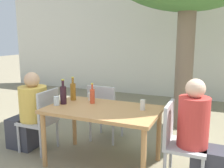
# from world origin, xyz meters

# --- Properties ---
(ground_plane) EXTENTS (30.00, 30.00, 0.00)m
(ground_plane) POSITION_xyz_m (0.00, 0.00, 0.00)
(ground_plane) COLOR gray
(cafe_building_wall) EXTENTS (10.00, 0.08, 2.80)m
(cafe_building_wall) POSITION_xyz_m (0.00, 3.96, 1.40)
(cafe_building_wall) COLOR silver
(cafe_building_wall) RESTS_ON ground_plane
(dining_table_front) EXTENTS (1.39, 0.83, 0.74)m
(dining_table_front) POSITION_xyz_m (0.00, 0.00, 0.65)
(dining_table_front) COLOR #B27F4C
(dining_table_front) RESTS_ON ground_plane
(patio_chair_0) EXTENTS (0.44, 0.44, 0.89)m
(patio_chair_0) POSITION_xyz_m (-0.93, 0.00, 0.50)
(patio_chair_0) COLOR #B2B2B7
(patio_chair_0) RESTS_ON ground_plane
(patio_chair_1) EXTENTS (0.44, 0.44, 0.89)m
(patio_chair_1) POSITION_xyz_m (0.93, 0.00, 0.50)
(patio_chair_1) COLOR #B2B2B7
(patio_chair_1) RESTS_ON ground_plane
(patio_chair_2) EXTENTS (0.44, 0.44, 0.89)m
(patio_chair_2) POSITION_xyz_m (-0.28, 0.65, 0.50)
(patio_chair_2) COLOR #B2B2B7
(patio_chair_2) RESTS_ON ground_plane
(person_seated_0) EXTENTS (0.59, 0.39, 1.12)m
(person_seated_0) POSITION_xyz_m (-1.16, -0.00, 0.51)
(person_seated_0) COLOR #383842
(person_seated_0) RESTS_ON ground_plane
(person_seated_1) EXTENTS (0.56, 0.33, 1.18)m
(person_seated_1) POSITION_xyz_m (1.16, -0.00, 0.52)
(person_seated_1) COLOR #383842
(person_seated_1) RESTS_ON ground_plane
(soda_bottle_0) EXTENTS (0.06, 0.06, 0.27)m
(soda_bottle_0) POSITION_xyz_m (-0.22, 0.15, 0.84)
(soda_bottle_0) COLOR #DB4C2D
(soda_bottle_0) RESTS_ON dining_table_front
(amber_bottle_1) EXTENTS (0.08, 0.08, 0.32)m
(amber_bottle_1) POSITION_xyz_m (-0.55, 0.20, 0.86)
(amber_bottle_1) COLOR #9E661E
(amber_bottle_1) RESTS_ON dining_table_front
(wine_bottle_2) EXTENTS (0.08, 0.08, 0.33)m
(wine_bottle_2) POSITION_xyz_m (-0.55, -0.02, 0.86)
(wine_bottle_2) COLOR #331923
(wine_bottle_2) RESTS_ON dining_table_front
(drinking_glass_0) EXTENTS (0.07, 0.07, 0.11)m
(drinking_glass_0) POSITION_xyz_m (-0.60, -0.10, 0.79)
(drinking_glass_0) COLOR silver
(drinking_glass_0) RESTS_ON dining_table_front
(drinking_glass_1) EXTENTS (0.07, 0.07, 0.10)m
(drinking_glass_1) POSITION_xyz_m (-0.31, 0.29, 0.79)
(drinking_glass_1) COLOR silver
(drinking_glass_1) RESTS_ON dining_table_front
(drinking_glass_2) EXTENTS (0.06, 0.06, 0.13)m
(drinking_glass_2) POSITION_xyz_m (0.48, 0.12, 0.80)
(drinking_glass_2) COLOR silver
(drinking_glass_2) RESTS_ON dining_table_front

